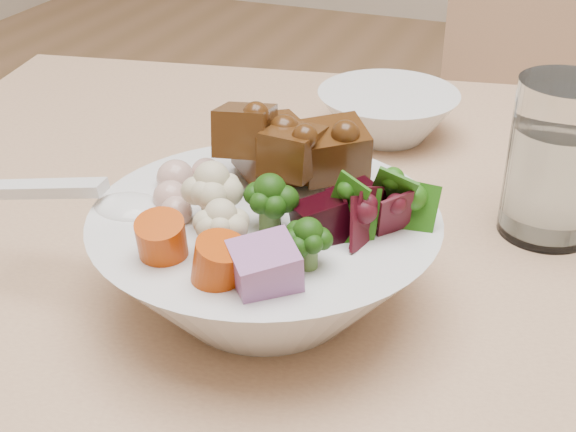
% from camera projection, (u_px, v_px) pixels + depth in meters
% --- Properties ---
extents(chair_far, '(0.45, 0.45, 0.88)m').
position_uv_depth(chair_far, '(539.00, 138.00, 1.29)').
color(chair_far, tan).
rests_on(chair_far, ground).
extents(food_bowl, '(0.24, 0.24, 0.13)m').
position_uv_depth(food_bowl, '(269.00, 252.00, 0.57)').
color(food_bowl, silver).
rests_on(food_bowl, dining_table).
extents(soup_spoon, '(0.15, 0.05, 0.03)m').
position_uv_depth(soup_spoon, '(106.00, 204.00, 0.57)').
color(soup_spoon, silver).
rests_on(soup_spoon, food_bowl).
extents(water_glass, '(0.08, 0.08, 0.13)m').
position_uv_depth(water_glass, '(555.00, 166.00, 0.64)').
color(water_glass, silver).
rests_on(water_glass, dining_table).
extents(side_bowl, '(0.15, 0.15, 0.05)m').
position_uv_depth(side_bowl, '(387.00, 114.00, 0.83)').
color(side_bowl, silver).
rests_on(side_bowl, dining_table).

